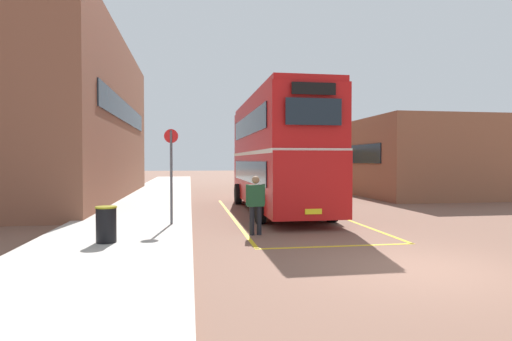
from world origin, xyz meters
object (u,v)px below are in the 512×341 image
Objects in this scene: single_deck_bus at (279,167)px; bus_stop_sign at (171,168)px; litter_bin at (106,224)px; double_decker_bus at (277,152)px; pedestrian_boarding at (256,201)px.

bus_stop_sign is at bearing -111.15° from single_deck_bus.
litter_bin is 3.41m from bus_stop_sign.
litter_bin is at bearing -130.85° from double_decker_bus.
double_decker_bus is 5.65m from bus_stop_sign.
single_deck_bus is 3.34× the size of bus_stop_sign.
litter_bin is at bearing -111.95° from single_deck_bus.
litter_bin is (-3.90, -1.22, -0.40)m from pedestrian_boarding.
single_deck_bus is 22.72m from pedestrian_boarding.
pedestrian_boarding is (-1.75, -5.31, -1.53)m from double_decker_bus.
double_decker_bus is 3.48× the size of bus_stop_sign.
pedestrian_boarding is (-5.47, -22.04, -0.65)m from single_deck_bus.
litter_bin is (-9.37, -23.26, -1.05)m from single_deck_bus.
bus_stop_sign is at bearing 62.48° from litter_bin.
litter_bin is at bearing -117.52° from bus_stop_sign.
pedestrian_boarding is 3.05m from bus_stop_sign.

